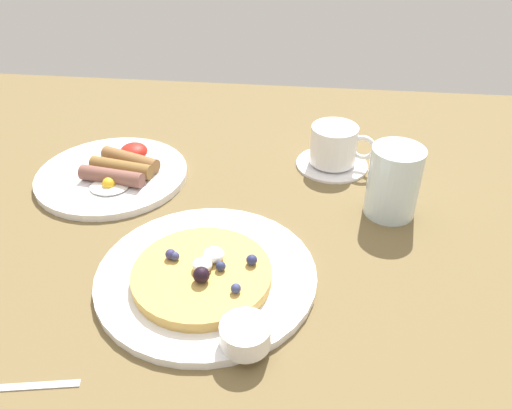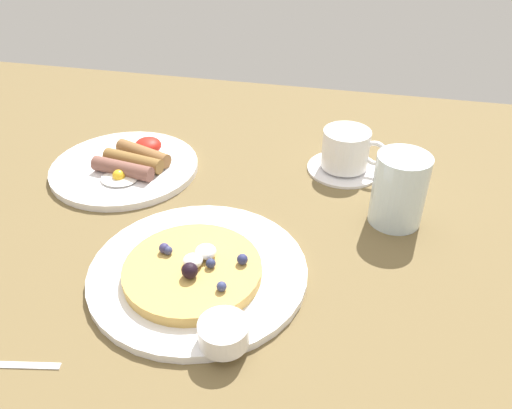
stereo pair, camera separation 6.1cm
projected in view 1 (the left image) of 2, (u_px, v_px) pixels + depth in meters
ground_plane at (250, 249)px, 70.80cm from camera, size 169.10×114.31×3.00cm
pancake_plate at (207, 275)px, 63.46cm from camera, size 27.57×27.57×1.12cm
pancake_with_berries at (202, 274)px, 61.57cm from camera, size 17.11×17.11×3.47cm
syrup_ramekin at (245, 334)px, 53.24cm from camera, size 5.50×5.50×2.61cm
breakfast_plate at (112, 175)px, 83.16cm from camera, size 24.43×24.43×1.15cm
fried_breakfast at (123, 166)px, 82.18cm from camera, size 11.91×14.57×2.74cm
coffee_saucer at (332, 163)px, 86.60cm from camera, size 12.16×12.16×0.88cm
coffee_cup at (335, 144)px, 84.41cm from camera, size 10.83×7.76×6.38cm
water_glass at (394, 182)px, 72.64cm from camera, size 7.51×7.51×10.62cm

